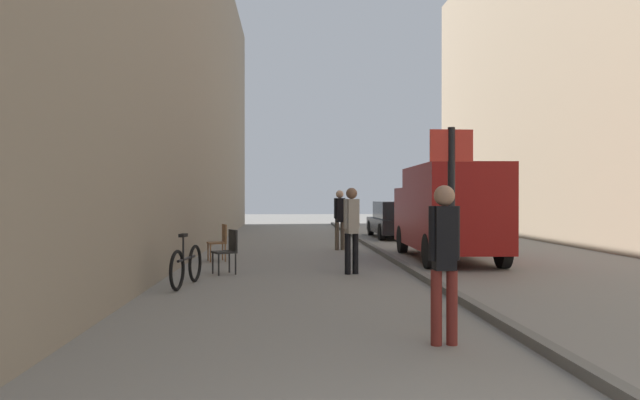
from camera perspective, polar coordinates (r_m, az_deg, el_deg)
The scene contains 12 objects.
ground_plane at distance 14.19m, azimuth 1.29°, elevation -6.34°, with size 80.00×80.00×0.00m, color gray.
building_facade_left at distance 15.09m, azimuth -18.98°, elevation 15.22°, with size 2.92×40.00×11.06m, color gray.
kerb_strip at distance 14.39m, azimuth 7.60°, elevation -6.00°, with size 0.16×40.00×0.12m, color #615F5B.
pedestrian_main_foreground at distance 17.70m, azimuth 1.97°, elevation -1.56°, with size 0.36×0.25×1.84m.
pedestrian_mid_block at distance 12.21m, azimuth 3.16°, elevation -2.42°, with size 0.35×0.27×1.84m.
pedestrian_far_crossing at distance 6.52m, azimuth 12.25°, elevation -5.15°, with size 0.35×0.23×1.77m.
delivery_van at distance 15.29m, azimuth 12.52°, elevation -0.99°, with size 2.07×5.28×2.42m.
parked_car at distance 23.25m, azimuth 7.57°, elevation -1.98°, with size 1.85×4.21×1.45m.
street_sign_post at distance 8.06m, azimuth 12.93°, elevation -0.40°, with size 0.60×0.10×2.60m.
bicycle_leaning at distance 10.87m, azimuth -13.14°, elevation -6.37°, with size 0.31×1.76×0.98m.
cafe_chair_near_window at distance 14.90m, azimuth -9.91°, elevation -3.91°, with size 0.55×0.55×0.94m.
cafe_chair_by_doorway at distance 12.41m, azimuth -9.13°, elevation -4.76°, with size 0.59×0.59×0.94m.
Camera 1 is at (-1.14, -2.05, 1.65)m, focal length 32.19 mm.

